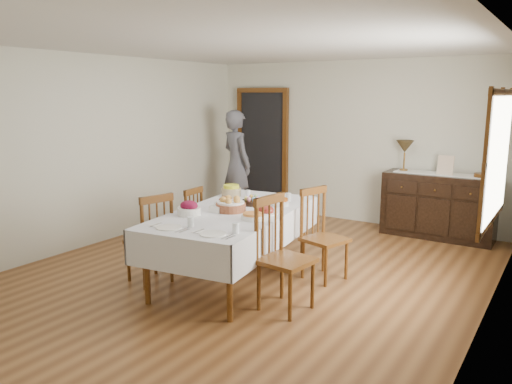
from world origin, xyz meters
The scene contains 26 objects.
ground centered at (0.00, 0.00, 0.00)m, with size 6.00×6.00×0.00m, color brown.
room_shell centered at (-0.15, 0.42, 1.64)m, with size 5.02×6.02×2.65m.
dining_table centered at (-0.05, -0.28, 0.70)m, with size 1.47×2.45×0.79m.
chair_left_near centered at (-0.74, -0.87, 0.51)m, with size 0.52×0.52×1.02m.
chair_left_far centered at (-0.99, 0.01, 0.46)m, with size 0.40×0.40×0.92m.
chair_right_near centered at (0.78, -0.66, 0.56)m, with size 0.51×0.51×1.11m.
chair_right_far centered at (0.75, 0.30, 0.52)m, with size 0.53×0.53×1.03m.
sideboard centered at (1.47, 2.72, 0.47)m, with size 1.56×0.56×0.93m.
person centered at (-1.71, 2.16, 0.97)m, with size 0.60×0.39×1.93m, color #585863.
bread_basket centered at (-0.07, -0.31, 0.86)m, with size 0.33×0.33×0.17m.
egg_basket centered at (-0.05, 0.10, 0.83)m, with size 0.26×0.26×0.11m.
ham_platter_a centered at (-0.33, -0.04, 0.82)m, with size 0.28×0.28×0.11m.
ham_platter_b centered at (0.31, -0.19, 0.82)m, with size 0.27×0.27×0.11m.
beet_bowl centered at (-0.33, -0.70, 0.86)m, with size 0.25×0.25×0.16m.
carrot_bowl centered at (0.25, 0.23, 0.84)m, with size 0.20×0.20×0.09m.
pineapple_bowl centered at (-0.55, 0.38, 0.86)m, with size 0.25×0.25×0.14m.
casserole_dish centered at (0.34, -0.49, 0.83)m, with size 0.24×0.24×0.07m.
butter_dish centered at (-0.17, -0.43, 0.83)m, with size 0.15×0.11×0.07m.
setting_left centered at (-0.11, -1.16, 0.81)m, with size 0.44×0.31×0.10m.
setting_right centered at (0.39, -1.11, 0.81)m, with size 0.44×0.31×0.10m.
glass_far_a centered at (-0.31, 0.40, 0.84)m, with size 0.06×0.06×0.10m.
glass_far_b centered at (0.21, 0.49, 0.84)m, with size 0.07×0.07×0.10m.
runner centered at (1.48, 2.74, 0.94)m, with size 1.30×0.35×0.01m.
table_lamp centered at (0.93, 2.75, 1.29)m, with size 0.26×0.26×0.46m.
picture_frame centered at (1.54, 2.68, 1.07)m, with size 0.22×0.08×0.28m.
deco_bowl centered at (2.01, 2.72, 0.96)m, with size 0.20×0.20×0.06m.
Camera 1 is at (3.08, -4.67, 2.06)m, focal length 35.00 mm.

